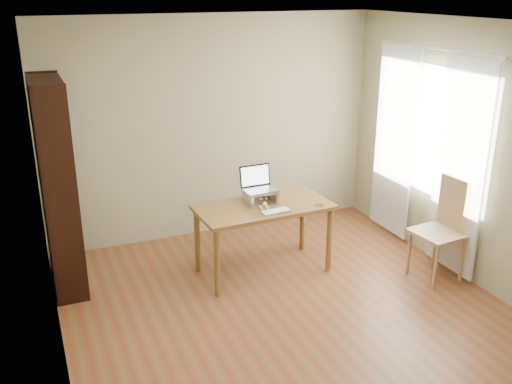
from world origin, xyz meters
The scene contains 10 objects.
room centered at (0.03, 0.01, 1.30)m, with size 4.04×4.54×2.64m.
bookshelf centered at (-1.83, 1.55, 1.05)m, with size 0.30×0.90×2.10m.
curtains centered at (1.92, 0.80, 1.17)m, with size 0.03×1.90×2.25m.
desk centered at (0.11, 1.02, 0.65)m, with size 1.41×0.75×0.75m.
laptop_stand centered at (0.11, 1.10, 0.83)m, with size 0.32×0.25×0.13m.
laptop centered at (0.11, 1.16, 0.94)m, with size 0.35×0.29×0.24m.
keyboard centered at (0.15, 0.80, 0.76)m, with size 0.31×0.15×0.02m.
coaster centered at (0.64, 0.80, 0.75)m, with size 0.10×0.10×0.01m, color #513B1C.
cat centered at (0.09, 1.13, 0.81)m, with size 0.23×0.47×0.13m.
chair centered at (1.78, 0.20, 0.57)m, with size 0.51×0.51×1.05m.
Camera 1 is at (-2.08, -3.99, 2.89)m, focal length 40.00 mm.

